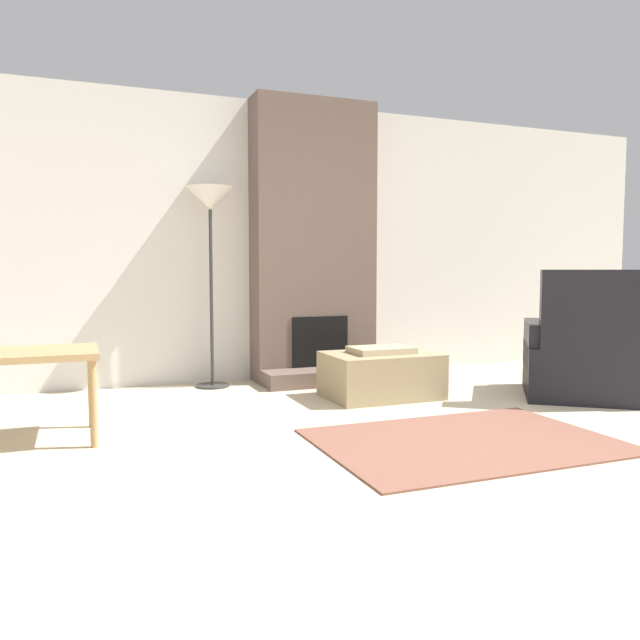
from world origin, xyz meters
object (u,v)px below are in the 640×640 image
(armchair, at_px, (582,360))
(floor_lamp_left, at_px, (210,211))
(side_table, at_px, (29,362))
(ottoman, at_px, (381,374))

(armchair, bearing_deg, floor_lamp_left, 6.34)
(armchair, relative_size, side_table, 1.60)
(armchair, height_order, floor_lamp_left, floor_lamp_left)
(ottoman, relative_size, side_table, 1.14)
(ottoman, bearing_deg, side_table, -170.54)
(side_table, bearing_deg, floor_lamp_left, 45.12)
(floor_lamp_left, bearing_deg, ottoman, -38.88)
(ottoman, bearing_deg, armchair, -22.25)
(armchair, bearing_deg, side_table, 34.01)
(ottoman, height_order, armchair, armchair)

